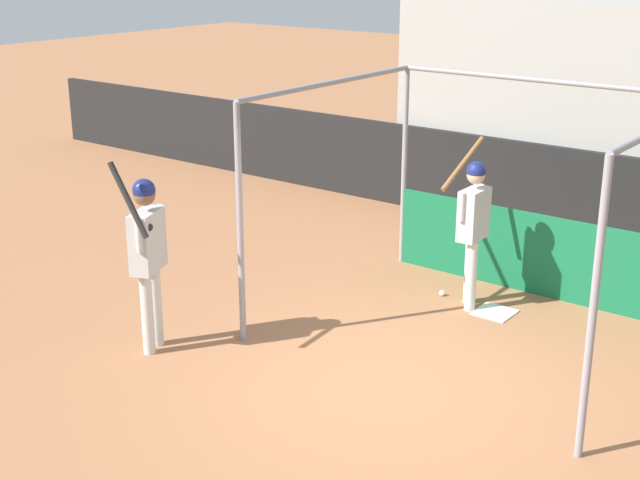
{
  "coord_description": "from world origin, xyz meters",
  "views": [
    {
      "loc": [
        4.31,
        -6.59,
        4.21
      ],
      "look_at": [
        -1.41,
        0.87,
        1.05
      ],
      "focal_mm": 50.0,
      "sensor_mm": 36.0,
      "label": 1
    }
  ],
  "objects": [
    {
      "name": "home_plate",
      "position": [
        0.02,
        2.44,
        0.01
      ],
      "size": [
        0.44,
        0.44,
        0.02
      ],
      "color": "white",
      "rests_on": "ground"
    },
    {
      "name": "batting_cage",
      "position": [
        0.08,
        2.7,
        1.13
      ],
      "size": [
        3.94,
        3.33,
        2.69
      ],
      "color": "gray",
      "rests_on": "ground"
    },
    {
      "name": "ground_plane",
      "position": [
        0.0,
        0.0,
        0.0
      ],
      "size": [
        60.0,
        60.0,
        0.0
      ],
      "primitive_type": "plane",
      "color": "#9E6642"
    },
    {
      "name": "baseball",
      "position": [
        -0.75,
        2.52,
        0.04
      ],
      "size": [
        0.07,
        0.07,
        0.07
      ],
      "color": "white",
      "rests_on": "ground"
    },
    {
      "name": "player_waiting",
      "position": [
        -2.47,
        -0.71,
        1.17
      ],
      "size": [
        0.61,
        0.67,
        2.14
      ],
      "rotation": [
        0.0,
        0.0,
        -1.16
      ],
      "color": "silver",
      "rests_on": "ground"
    },
    {
      "name": "outfield_wall",
      "position": [
        0.0,
        5.66,
        0.68
      ],
      "size": [
        24.0,
        0.12,
        1.35
      ],
      "color": "black",
      "rests_on": "ground"
    },
    {
      "name": "player_batter",
      "position": [
        -0.34,
        2.44,
        1.09
      ],
      "size": [
        0.53,
        0.92,
        1.96
      ],
      "rotation": [
        0.0,
        0.0,
        1.6
      ],
      "color": "silver",
      "rests_on": "ground"
    }
  ]
}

